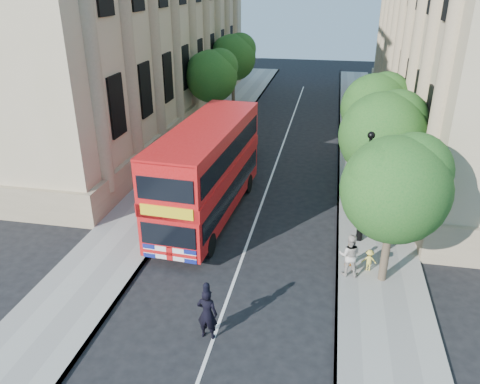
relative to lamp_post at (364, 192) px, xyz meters
The scene contains 16 objects.
ground 8.20m from the lamp_post, 129.81° to the right, with size 120.00×120.00×0.00m, color black.
pavement_right 4.75m from the lamp_post, 79.38° to the left, with size 3.50×80.00×0.12m, color gray.
pavement_left 11.73m from the lamp_post, 159.59° to the left, with size 3.50×80.00×0.12m, color gray.
building_left 26.82m from the lamp_post, 136.25° to the left, with size 12.00×38.00×18.00m, color tan.
tree_right_near 3.54m from the lamp_post, 74.15° to the right, with size 4.00×4.00×6.08m.
tree_right_mid 3.70m from the lamp_post, 74.48° to the left, with size 4.20×4.20×6.37m.
tree_right_far 9.25m from the lamp_post, 84.67° to the left, with size 4.00×4.00×6.15m.
tree_left_far 19.52m from the lamp_post, 124.35° to the left, with size 4.00×4.00×6.30m.
tree_left_back 26.51m from the lamp_post, 114.51° to the left, with size 4.20×4.20×6.65m.
lamp_post is the anchor object (origin of this frame).
double_decker_bus 7.52m from the lamp_post, behind, with size 3.31×10.29×4.68m.
box_van 11.92m from the lamp_post, 131.65° to the left, with size 2.35×5.64×3.21m.
police_constable 9.20m from the lamp_post, 124.99° to the right, with size 0.70×0.46×1.92m, color black.
woman_pedestrian 3.33m from the lamp_post, 100.52° to the right, with size 0.88×0.68×1.81m, color beige.
child_a 2.99m from the lamp_post, 102.04° to the right, with size 0.65×0.27×1.10m, color orange.
child_b 3.12m from the lamp_post, 83.30° to the right, with size 0.60×0.35×0.94m, color #D9C34A.
Camera 1 is at (3.27, -13.37, 11.02)m, focal length 35.00 mm.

